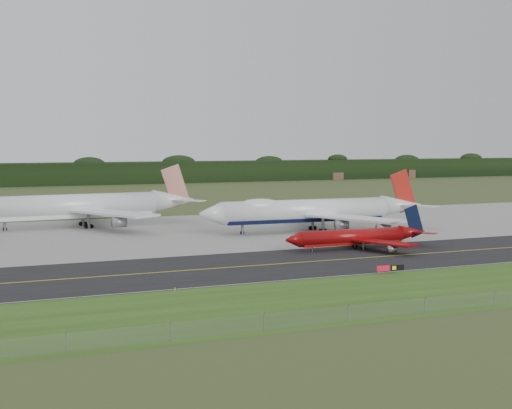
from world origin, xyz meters
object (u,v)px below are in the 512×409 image
object	(u,v)px
jet_star_tail	(85,207)
taxiway_sign	(390,268)
jet_ba_747	(313,211)
jet_red_737	(359,237)

from	to	relation	value
jet_star_tail	taxiway_sign	distance (m)	100.76
jet_ba_747	taxiway_sign	bearing A→B (deg)	-104.14
jet_ba_747	jet_star_tail	distance (m)	63.09
taxiway_sign	jet_red_737	bearing A→B (deg)	69.82
jet_ba_747	taxiway_sign	distance (m)	62.41
jet_star_tail	jet_red_737	bearing A→B (deg)	-51.99
jet_star_tail	taxiway_sign	size ratio (longest dim) A/B	12.43
jet_ba_747	jet_red_737	world-z (taller)	jet_ba_747
jet_red_737	jet_star_tail	bearing A→B (deg)	128.01
jet_ba_747	jet_star_tail	xyz separation A→B (m)	(-54.08, 32.48, 0.24)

